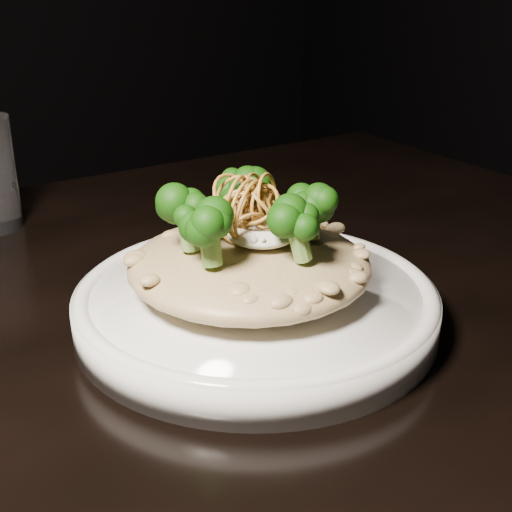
# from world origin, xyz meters

# --- Properties ---
(table) EXTENTS (1.10, 0.80, 0.75)m
(table) POSITION_xyz_m (0.00, 0.00, 0.67)
(table) COLOR black
(table) RESTS_ON ground
(plate) EXTENTS (0.27, 0.27, 0.03)m
(plate) POSITION_xyz_m (0.07, -0.03, 0.76)
(plate) COLOR white
(plate) RESTS_ON table
(risotto) EXTENTS (0.18, 0.18, 0.04)m
(risotto) POSITION_xyz_m (0.07, -0.03, 0.80)
(risotto) COLOR brown
(risotto) RESTS_ON plate
(broccoli) EXTENTS (0.11, 0.11, 0.04)m
(broccoli) POSITION_xyz_m (0.07, -0.04, 0.84)
(broccoli) COLOR black
(broccoli) RESTS_ON risotto
(cheese) EXTENTS (0.05, 0.05, 0.01)m
(cheese) POSITION_xyz_m (0.08, -0.04, 0.82)
(cheese) COLOR silver
(cheese) RESTS_ON risotto
(shallots) EXTENTS (0.05, 0.05, 0.03)m
(shallots) POSITION_xyz_m (0.07, -0.03, 0.85)
(shallots) COLOR brown
(shallots) RESTS_ON cheese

